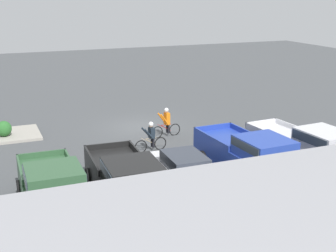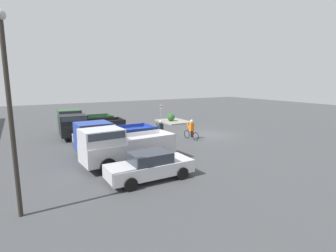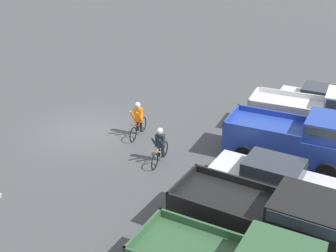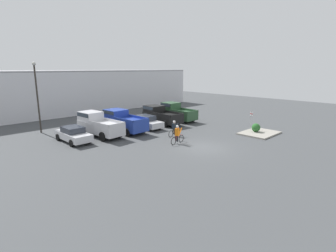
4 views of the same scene
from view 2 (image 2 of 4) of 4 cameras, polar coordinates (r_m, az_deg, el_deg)
ground_plane at (r=24.32m, az=8.82°, el=-1.88°), size 80.00×80.00×0.00m
sedan_0 at (r=13.32m, az=-3.96°, el=-8.64°), size 1.91×4.37×1.42m
pickup_truck_0 at (r=15.47m, az=-10.00°, el=-4.24°), size 2.41×5.61×2.31m
pickup_truck_1 at (r=18.16m, az=-12.27°, el=-2.30°), size 2.44×5.37×2.24m
sedan_1 at (r=20.99m, az=-13.67°, el=-1.95°), size 2.05×4.66×1.43m
pickup_truck_2 at (r=23.45m, az=-17.18°, el=0.06°), size 2.53×5.39×2.09m
pickup_truck_3 at (r=26.15m, az=-18.41°, el=1.09°), size 2.34×4.92×2.23m
cyclist_0 at (r=22.51m, az=-1.59°, el=-0.63°), size 1.82×0.50×1.60m
cyclist_1 at (r=22.14m, az=5.12°, el=-0.73°), size 1.84×0.50×1.71m
fire_lane_sign at (r=30.99m, az=-1.54°, el=3.25°), size 0.07×0.30×2.16m
lamppost at (r=10.51m, az=-31.29°, el=4.41°), size 0.36×0.36×7.23m
curb_island at (r=31.26m, az=1.26°, el=1.02°), size 3.98×3.03×0.15m
shrub at (r=30.97m, az=0.65°, el=1.90°), size 0.88×0.88×0.88m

